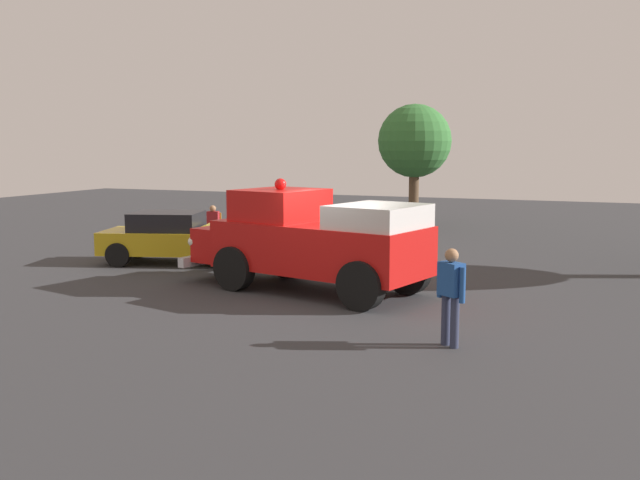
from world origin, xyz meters
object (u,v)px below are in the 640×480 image
at_px(spectator_seated, 212,223).
at_px(spectator_standing, 451,290).
at_px(oak_tree_right, 415,142).
at_px(lawn_chair_near_truck, 213,225).
at_px(classic_hot_rod, 179,237).
at_px(lawn_chair_by_car, 173,227).
at_px(vintage_fire_truck, 312,240).

bearing_deg(spectator_seated, spectator_standing, 136.59).
distance_m(spectator_seated, oak_tree_right, 9.62).
xyz_separation_m(lawn_chair_near_truck, spectator_seated, (-0.03, 0.13, 0.11)).
bearing_deg(lawn_chair_near_truck, classic_hot_rod, 107.10).
distance_m(lawn_chair_near_truck, lawn_chair_by_car, 1.43).
xyz_separation_m(vintage_fire_truck, oak_tree_right, (1.18, -13.94, 2.27)).
xyz_separation_m(spectator_seated, oak_tree_right, (-5.11, -7.67, 2.77)).
bearing_deg(oak_tree_right, lawn_chair_by_car, 54.51).
distance_m(classic_hot_rod, spectator_standing, 10.60).
height_order(lawn_chair_near_truck, spectator_seated, spectator_seated).
bearing_deg(spectator_standing, oak_tree_right, -73.61).
bearing_deg(lawn_chair_by_car, vintage_fire_truck, 143.71).
xyz_separation_m(classic_hot_rod, oak_tree_right, (-3.87, -11.68, 2.72)).
xyz_separation_m(vintage_fire_truck, lawn_chair_by_car, (7.30, -5.36, -0.61)).
bearing_deg(lawn_chair_near_truck, spectator_standing, 136.30).
distance_m(lawn_chair_near_truck, spectator_seated, 0.17).
xyz_separation_m(classic_hot_rod, spectator_standing, (-8.96, 5.65, 0.22)).
xyz_separation_m(vintage_fire_truck, lawn_chair_near_truck, (6.31, -6.39, -0.61)).
distance_m(lawn_chair_by_car, spectator_standing, 14.23).
xyz_separation_m(lawn_chair_near_truck, spectator_standing, (-10.24, 9.78, 0.37)).
distance_m(vintage_fire_truck, oak_tree_right, 14.17).
bearing_deg(spectator_standing, classic_hot_rod, -32.21).
xyz_separation_m(vintage_fire_truck, spectator_seated, (6.28, -6.26, -0.50)).
height_order(lawn_chair_near_truck, oak_tree_right, oak_tree_right).
bearing_deg(lawn_chair_by_car, spectator_standing, 142.05).
relative_size(vintage_fire_truck, spectator_standing, 3.76).
xyz_separation_m(lawn_chair_by_car, oak_tree_right, (-6.12, -8.58, 2.87)).
height_order(vintage_fire_truck, spectator_seated, vintage_fire_truck).
bearing_deg(spectator_standing, lawn_chair_near_truck, -43.70).
bearing_deg(classic_hot_rod, spectator_seated, -72.79).
bearing_deg(vintage_fire_truck, oak_tree_right, -85.17).
distance_m(spectator_standing, oak_tree_right, 18.23).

